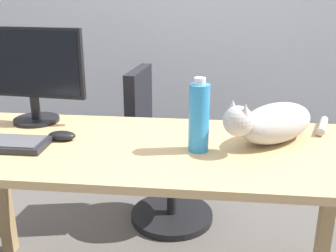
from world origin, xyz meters
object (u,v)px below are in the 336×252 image
Objects in this scene: cat at (272,123)px; water_bottle at (199,117)px; office_chair at (163,159)px; computer_mouse at (62,136)px; monitor at (31,72)px.

water_bottle reaches higher than cat.
water_bottle is at bearing -72.91° from office_chair.
office_chair reaches higher than computer_mouse.
office_chair is at bearing 129.67° from cat.
water_bottle is at bearing -4.92° from computer_mouse.
cat is at bearing -8.01° from monitor.
cat is 1.72× the size of water_bottle.
cat is (0.50, -0.60, 0.44)m from office_chair.
office_chair is 0.91m from monitor.
office_chair is at bearing 107.09° from water_bottle.
computer_mouse is (-0.82, -0.07, -0.06)m from cat.
computer_mouse is 0.40× the size of water_bottle.
office_chair is 0.90m from cat.
computer_mouse is at bearing -46.82° from monitor.
water_bottle is (-0.28, -0.11, 0.05)m from cat.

